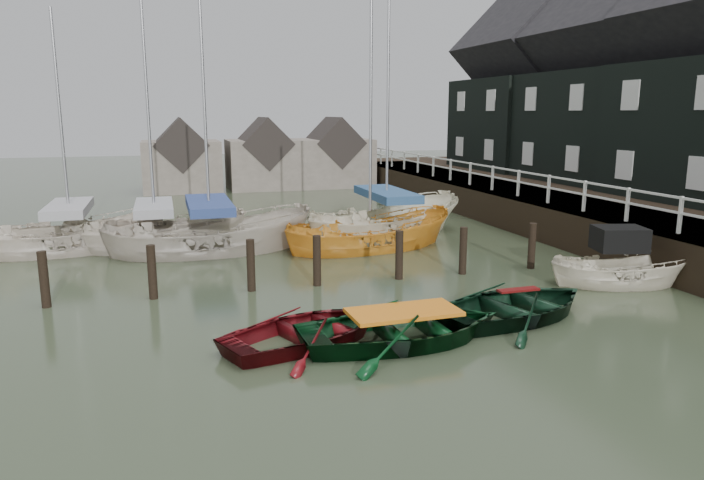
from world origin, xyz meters
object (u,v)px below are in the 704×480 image
object	(u,v)px
rowboat_green	(403,342)
sailboat_d	(386,235)
sailboat_a	(157,246)
sailboat_c	(370,248)
rowboat_dkgreen	(517,318)
sailboat_b	(211,250)
motorboat	(620,281)
sailboat_e	(72,249)
rowboat_red	(311,342)

from	to	relation	value
rowboat_green	sailboat_d	xyz separation A→B (m)	(3.50, 10.75, 0.06)
sailboat_a	sailboat_c	world-z (taller)	sailboat_a
rowboat_green	rowboat_dkgreen	bearing A→B (deg)	-78.72
sailboat_b	rowboat_green	bearing A→B (deg)	-163.45
rowboat_dkgreen	sailboat_d	bearing A→B (deg)	-16.89
motorboat	sailboat_e	distance (m)	17.56
sailboat_e	motorboat	bearing A→B (deg)	-129.17
sailboat_a	rowboat_red	bearing A→B (deg)	-157.65
rowboat_red	rowboat_dkgreen	size ratio (longest dim) A/B	0.91
rowboat_dkgreen	sailboat_e	size ratio (longest dim) A/B	0.46
rowboat_green	sailboat_c	size ratio (longest dim) A/B	0.44
motorboat	sailboat_b	bearing A→B (deg)	69.00
rowboat_red	sailboat_d	xyz separation A→B (m)	(5.34, 10.18, 0.06)
rowboat_green	sailboat_d	bearing A→B (deg)	-19.75
motorboat	rowboat_red	bearing A→B (deg)	115.97
sailboat_c	sailboat_a	bearing A→B (deg)	65.57
rowboat_red	rowboat_dkgreen	world-z (taller)	rowboat_dkgreen
sailboat_a	sailboat_c	distance (m)	7.48
sailboat_c	sailboat_d	size ratio (longest dim) A/B	0.84
motorboat	sailboat_c	xyz separation A→B (m)	(-5.10, 6.54, -0.10)
sailboat_d	sailboat_b	bearing A→B (deg)	76.55
rowboat_red	motorboat	distance (m)	9.33
rowboat_green	sailboat_d	distance (m)	11.30
sailboat_b	rowboat_red	bearing A→B (deg)	-173.05
motorboat	sailboat_d	bearing A→B (deg)	39.37
rowboat_red	sailboat_c	world-z (taller)	sailboat_c
rowboat_red	rowboat_green	distance (m)	1.92
rowboat_green	sailboat_e	world-z (taller)	sailboat_e
rowboat_red	sailboat_d	bearing A→B (deg)	-49.79
rowboat_red	sailboat_a	size ratio (longest dim) A/B	0.35
sailboat_a	sailboat_b	distance (m)	2.11
motorboat	sailboat_a	xyz separation A→B (m)	(-12.26, 8.71, -0.05)
motorboat	rowboat_dkgreen	bearing A→B (deg)	126.17
rowboat_green	sailboat_a	xyz separation A→B (m)	(-4.94, 11.07, 0.06)
rowboat_dkgreen	sailboat_c	world-z (taller)	sailboat_c
sailboat_a	sailboat_b	xyz separation A→B (m)	(1.79, -1.13, -0.00)
rowboat_red	sailboat_b	size ratio (longest dim) A/B	0.35
rowboat_green	sailboat_b	distance (m)	10.43
sailboat_a	sailboat_d	distance (m)	8.45
motorboat	sailboat_a	distance (m)	15.04
sailboat_a	rowboat_dkgreen	bearing A→B (deg)	-136.29
sailboat_a	sailboat_c	size ratio (longest dim) A/B	1.09
sailboat_a	sailboat_d	size ratio (longest dim) A/B	0.91
rowboat_red	rowboat_green	xyz separation A→B (m)	(1.83, -0.57, 0.00)
motorboat	sailboat_e	size ratio (longest dim) A/B	0.46
rowboat_dkgreen	sailboat_a	size ratio (longest dim) A/B	0.39
sailboat_e	sailboat_c	bearing A→B (deg)	-112.35
sailboat_b	sailboat_e	bearing A→B (deg)	70.78
rowboat_red	sailboat_b	xyz separation A→B (m)	(-1.32, 9.37, 0.06)
rowboat_green	sailboat_b	world-z (taller)	sailboat_b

